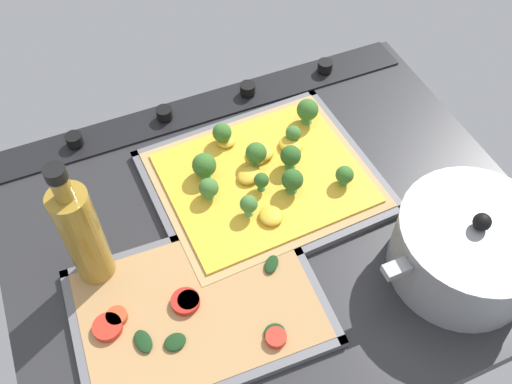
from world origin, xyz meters
TOP-DOWN VIEW (x-y plane):
  - ground_plane at (0.00, 0.00)cm, footprint 78.90×62.61cm
  - stove_control_panel at (0.00, -27.80)cm, footprint 75.74×7.00cm
  - baking_tray_front at (-2.18, -7.62)cm, footprint 36.00×31.02cm
  - broccoli_pizza at (-2.44, -8.24)cm, footprint 33.51×28.53cm
  - baking_tray_back at (14.86, 8.89)cm, footprint 34.59×25.50cm
  - veggie_pizza_back at (15.18, 8.98)cm, footprint 32.10×23.00cm
  - cooking_pot at (-21.66, 17.43)cm, footprint 27.45×20.65cm
  - oil_bottle at (26.02, -2.01)cm, footprint 5.18×5.18cm

SIDE VIEW (x-z plane):
  - ground_plane at x=0.00cm, z-range -3.00..0.00cm
  - baking_tray_front at x=-2.18cm, z-range -0.29..1.01cm
  - baking_tray_back at x=14.86cm, z-range -0.28..1.02cm
  - stove_control_panel at x=0.00cm, z-range -0.75..1.85cm
  - veggie_pizza_back at x=15.18cm, z-range 0.10..2.00cm
  - broccoli_pizza at x=-2.44cm, z-range -1.04..4.94cm
  - cooking_pot at x=-21.66cm, z-range -1.15..11.75cm
  - oil_bottle at x=26.02cm, z-range -1.88..21.63cm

